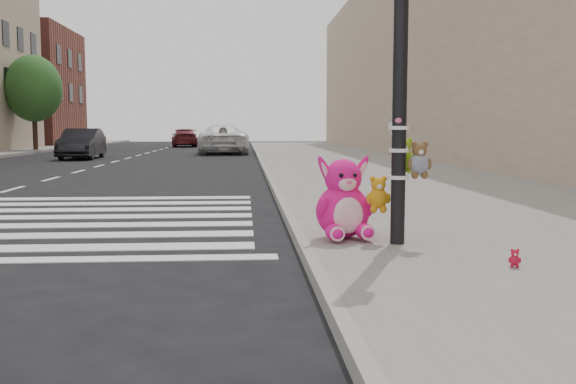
{
  "coord_description": "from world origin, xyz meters",
  "views": [
    {
      "loc": [
        0.88,
        -5.24,
        1.45
      ],
      "look_at": [
        1.35,
        1.63,
        0.75
      ],
      "focal_mm": 40.0,
      "sensor_mm": 36.0,
      "label": 1
    }
  ],
  "objects_px": {
    "signal_pole": "(400,100)",
    "red_teddy": "(515,258)",
    "car_white_near": "(223,139)",
    "car_dark_far": "(82,144)",
    "pink_bunny": "(344,204)"
  },
  "relations": [
    {
      "from": "signal_pole",
      "to": "car_dark_far",
      "type": "xyz_separation_m",
      "value": [
        -9.11,
        22.83,
        -1.05
      ]
    },
    {
      "from": "pink_bunny",
      "to": "car_dark_far",
      "type": "distance_m",
      "value": 24.05
    },
    {
      "from": "signal_pole",
      "to": "car_dark_far",
      "type": "bearing_deg",
      "value": 111.76
    },
    {
      "from": "red_teddy",
      "to": "car_dark_far",
      "type": "height_order",
      "value": "car_dark_far"
    },
    {
      "from": "signal_pole",
      "to": "red_teddy",
      "type": "height_order",
      "value": "signal_pole"
    },
    {
      "from": "signal_pole",
      "to": "pink_bunny",
      "type": "xyz_separation_m",
      "value": [
        -0.57,
        0.35,
        -1.2
      ]
    },
    {
      "from": "red_teddy",
      "to": "car_dark_far",
      "type": "distance_m",
      "value": 26.11
    },
    {
      "from": "car_dark_far",
      "to": "signal_pole",
      "type": "bearing_deg",
      "value": -70.19
    },
    {
      "from": "red_teddy",
      "to": "car_dark_far",
      "type": "xyz_separation_m",
      "value": [
        -9.9,
        24.15,
        0.46
      ]
    },
    {
      "from": "signal_pole",
      "to": "red_teddy",
      "type": "distance_m",
      "value": 2.16
    },
    {
      "from": "car_dark_far",
      "to": "pink_bunny",
      "type": "bearing_deg",
      "value": -71.14
    },
    {
      "from": "signal_pole",
      "to": "red_teddy",
      "type": "xyz_separation_m",
      "value": [
        0.79,
        -1.32,
        -1.52
      ]
    },
    {
      "from": "signal_pole",
      "to": "car_white_near",
      "type": "xyz_separation_m",
      "value": [
        -2.86,
        28.17,
        -0.96
      ]
    },
    {
      "from": "car_dark_far",
      "to": "car_white_near",
      "type": "relative_size",
      "value": 0.75
    },
    {
      "from": "pink_bunny",
      "to": "red_teddy",
      "type": "distance_m",
      "value": 2.17
    }
  ]
}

